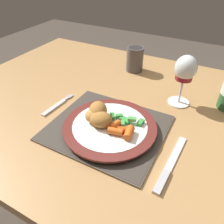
{
  "coord_description": "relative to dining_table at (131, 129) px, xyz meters",
  "views": [
    {
      "loc": [
        0.21,
        -0.54,
        1.16
      ],
      "look_at": [
        -0.02,
        -0.1,
        0.78
      ],
      "focal_mm": 35.0,
      "sensor_mm": 36.0,
      "label": 1
    }
  ],
  "objects": [
    {
      "name": "placemat",
      "position": [
        -0.02,
        -0.13,
        0.1
      ],
      "size": [
        0.32,
        0.28,
        0.01
      ],
      "color": "brown",
      "rests_on": "dining_table"
    },
    {
      "name": "table_knife",
      "position": [
        0.17,
        -0.19,
        0.1
      ],
      "size": [
        0.03,
        0.2,
        0.01
      ],
      "color": "silver",
      "rests_on": "dining_table"
    },
    {
      "name": "wine_glass",
      "position": [
        0.13,
        0.1,
        0.21
      ],
      "size": [
        0.07,
        0.07,
        0.17
      ],
      "color": "silver",
      "rests_on": "dining_table"
    },
    {
      "name": "drinking_cup",
      "position": [
        -0.1,
        0.25,
        0.14
      ],
      "size": [
        0.07,
        0.07,
        0.1
      ],
      "color": "#4C4747",
      "rests_on": "dining_table"
    },
    {
      "name": "dinner_plate",
      "position": [
        -0.01,
        -0.14,
        0.11
      ],
      "size": [
        0.26,
        0.26,
        0.02
      ],
      "color": "white",
      "rests_on": "placemat"
    },
    {
      "name": "fork",
      "position": [
        -0.22,
        -0.11,
        0.1
      ],
      "size": [
        0.02,
        0.14,
        0.01
      ],
      "color": "silver",
      "rests_on": "dining_table"
    },
    {
      "name": "glazed_carrots",
      "position": [
        0.03,
        -0.15,
        0.13
      ],
      "size": [
        0.08,
        0.06,
        0.02
      ],
      "color": "orange",
      "rests_on": "dinner_plate"
    },
    {
      "name": "green_beans_pile",
      "position": [
        0.03,
        -0.11,
        0.13
      ],
      "size": [
        0.1,
        0.05,
        0.02
      ],
      "color": "green",
      "rests_on": "dinner_plate"
    },
    {
      "name": "ground_plane",
      "position": [
        0.0,
        0.0,
        -0.65
      ],
      "size": [
        6.0,
        6.0,
        0.0
      ],
      "primitive_type": "plane",
      "color": "#4C4238"
    },
    {
      "name": "dining_table",
      "position": [
        0.0,
        0.0,
        0.0
      ],
      "size": [
        1.31,
        0.86,
        0.74
      ],
      "color": "#AD7F4C",
      "rests_on": "ground"
    },
    {
      "name": "breaded_croquettes",
      "position": [
        -0.05,
        -0.14,
        0.14
      ],
      "size": [
        0.1,
        0.1,
        0.05
      ],
      "color": "#A87033",
      "rests_on": "dinner_plate"
    }
  ]
}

